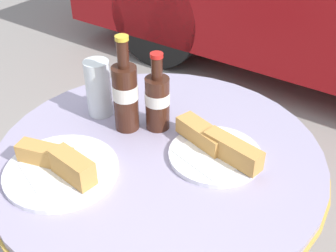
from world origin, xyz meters
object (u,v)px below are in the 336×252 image
Objects in this scene: bistro_table at (159,200)px; cola_bottle_left at (125,94)px; drinking_glass at (99,90)px; cola_bottle_right at (157,100)px; lunch_plate_near at (216,149)px; lunch_plate_far at (61,167)px.

cola_bottle_left reaches higher than bistro_table.
cola_bottle_right is at bearing 12.14° from drinking_glass.
bistro_table is 3.31× the size of lunch_plate_near.
bistro_table is 0.30m from cola_bottle_left.
cola_bottle_right is (0.06, 0.05, -0.02)m from cola_bottle_left.
cola_bottle_right is 0.81× the size of lunch_plate_far.
cola_bottle_left is 0.08m from cola_bottle_right.
lunch_plate_far is at bearing -91.53° from cola_bottle_left.
lunch_plate_near is 0.36m from lunch_plate_far.
bistro_table is 3.87× the size of cola_bottle_right.
drinking_glass is (-0.23, 0.05, 0.24)m from bistro_table.
drinking_glass is (-0.10, 0.01, -0.03)m from cola_bottle_left.
lunch_plate_far is (-0.25, -0.25, -0.00)m from lunch_plate_near.
bistro_table is 0.33m from drinking_glass.
bistro_table is at bearing 55.68° from lunch_plate_far.
lunch_plate_far is at bearing -124.32° from bistro_table.
lunch_plate_far reaches higher than bistro_table.
cola_bottle_left is (-0.13, 0.03, 0.27)m from bistro_table.
lunch_plate_near reaches higher than bistro_table.
drinking_glass is 0.26m from lunch_plate_far.
lunch_plate_far is at bearing -104.32° from cola_bottle_right.
bistro_table is 3.19× the size of cola_bottle_left.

